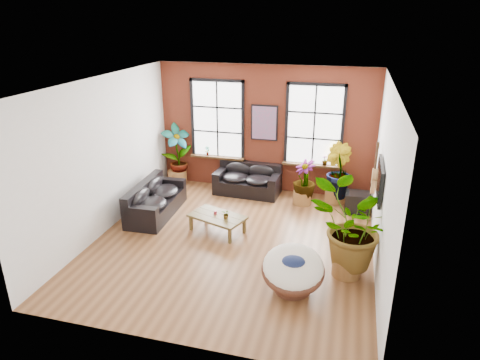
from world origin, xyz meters
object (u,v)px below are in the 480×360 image
Objects in this scene: coffee_table at (217,217)px; sofa_back at (248,180)px; sofa_left at (154,200)px; papasan_chair at (293,270)px.

sofa_back is at bearing 106.34° from coffee_table.
sofa_left is 1.88m from coffee_table.
sofa_back is 1.42× the size of papasan_chair.
sofa_back is 1.29× the size of coffee_table.
sofa_left is 4.46m from papasan_chair.
coffee_table is at bearing 130.79° from papasan_chair.
sofa_left reaches higher than coffee_table.
sofa_back is 0.88× the size of sofa_left.
sofa_left is at bearing -175.65° from coffee_table.
sofa_back is at bearing -47.05° from sofa_left.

